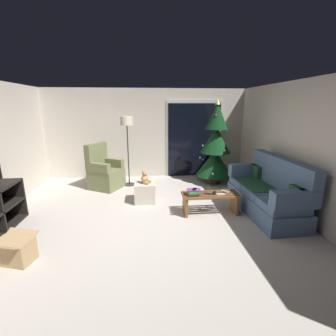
{
  "coord_description": "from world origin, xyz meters",
  "views": [
    {
      "loc": [
        -0.01,
        -3.73,
        2.03
      ],
      "look_at": [
        0.4,
        0.7,
        0.85
      ],
      "focal_mm": 25.1,
      "sensor_mm": 36.0,
      "label": 1
    }
  ],
  "objects": [
    {
      "name": "ottoman",
      "position": [
        -0.07,
        1.09,
        0.21
      ],
      "size": [
        0.44,
        0.44,
        0.42
      ],
      "primitive_type": "cube",
      "color": "beige",
      "rests_on": "ground"
    },
    {
      "name": "remote_black",
      "position": [
        1.27,
        0.41,
        0.41
      ],
      "size": [
        0.09,
        0.16,
        0.02
      ],
      "primitive_type": "cube",
      "rotation": [
        0.0,
        0.0,
        5.97
      ],
      "color": "black",
      "rests_on": "coffee_table"
    },
    {
      "name": "christmas_tree",
      "position": [
        1.79,
        2.23,
        0.96
      ],
      "size": [
        0.98,
        0.98,
        2.18
      ],
      "color": "#4C1E19",
      "rests_on": "ground"
    },
    {
      "name": "armchair",
      "position": [
        -1.08,
        2.09,
        0.4
      ],
      "size": [
        0.93,
        0.93,
        1.13
      ],
      "color": "olive",
      "rests_on": "ground"
    },
    {
      "name": "patio_door_glass",
      "position": [
        1.36,
        2.97,
        1.05
      ],
      "size": [
        1.5,
        0.02,
        2.1
      ],
      "primitive_type": "cube",
      "color": "black",
      "rests_on": "ground"
    },
    {
      "name": "book_stack",
      "position": [
        0.85,
        0.38,
        0.45
      ],
      "size": [
        0.27,
        0.23,
        0.1
      ],
      "color": "#B79333",
      "rests_on": "coffee_table"
    },
    {
      "name": "teddy_bear_honey",
      "position": [
        -0.06,
        1.09,
        0.54
      ],
      "size": [
        0.22,
        0.21,
        0.29
      ],
      "color": "tan",
      "rests_on": "ottoman"
    },
    {
      "name": "ground_plane",
      "position": [
        0.0,
        0.0,
        0.0
      ],
      "size": [
        7.0,
        7.0,
        0.0
      ],
      "primitive_type": "plane",
      "color": "#BCB2A8"
    },
    {
      "name": "couch",
      "position": [
        2.32,
        0.35,
        0.4
      ],
      "size": [
        0.83,
        1.96,
        1.08
      ],
      "color": "slate",
      "rests_on": "ground"
    },
    {
      "name": "wall_back",
      "position": [
        0.0,
        3.06,
        1.25
      ],
      "size": [
        5.72,
        0.12,
        2.5
      ],
      "primitive_type": "cube",
      "color": "beige",
      "rests_on": "ground"
    },
    {
      "name": "cell_phone",
      "position": [
        0.88,
        0.4,
        0.51
      ],
      "size": [
        0.12,
        0.16,
        0.01
      ],
      "primitive_type": "cube",
      "rotation": [
        0.0,
        0.0,
        -0.42
      ],
      "color": "black",
      "rests_on": "book_stack"
    },
    {
      "name": "remote_graphite",
      "position": [
        1.14,
        0.39,
        0.41
      ],
      "size": [
        0.16,
        0.1,
        0.02
      ],
      "primitive_type": "cube",
      "rotation": [
        0.0,
        0.0,
        4.33
      ],
      "color": "#333338",
      "rests_on": "coffee_table"
    },
    {
      "name": "cardboard_box_open_near_shelf",
      "position": [
        -1.79,
        -0.82,
        0.16
      ],
      "size": [
        0.56,
        0.56,
        0.37
      ],
      "color": "tan",
      "rests_on": "ground"
    },
    {
      "name": "patio_door_frame",
      "position": [
        1.36,
        2.99,
        1.1
      ],
      "size": [
        1.6,
        0.02,
        2.2
      ],
      "primitive_type": "cube",
      "color": "silver",
      "rests_on": "ground"
    },
    {
      "name": "remote_white",
      "position": [
        1.37,
        0.32,
        0.41
      ],
      "size": [
        0.16,
        0.05,
        0.02
      ],
      "primitive_type": "cube",
      "rotation": [
        0.0,
        0.0,
        1.56
      ],
      "color": "silver",
      "rests_on": "coffee_table"
    },
    {
      "name": "wall_right",
      "position": [
        2.86,
        0.0,
        1.25
      ],
      "size": [
        0.12,
        6.0,
        2.5
      ],
      "primitive_type": "cube",
      "color": "beige",
      "rests_on": "ground"
    },
    {
      "name": "remote_silver",
      "position": [
        1.49,
        0.47,
        0.41
      ],
      "size": [
        0.13,
        0.15,
        0.02
      ],
      "primitive_type": "cube",
      "rotation": [
        0.0,
        0.0,
        3.82
      ],
      "color": "#ADADB2",
      "rests_on": "coffee_table"
    },
    {
      "name": "floor_lamp",
      "position": [
        -0.48,
        2.25,
        1.51
      ],
      "size": [
        0.32,
        0.32,
        1.78
      ],
      "color": "#2D2D30",
      "rests_on": "ground"
    },
    {
      "name": "coffee_table",
      "position": [
        1.19,
        0.4,
        0.27
      ],
      "size": [
        1.1,
        0.4,
        0.4
      ],
      "color": "brown",
      "rests_on": "ground"
    }
  ]
}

